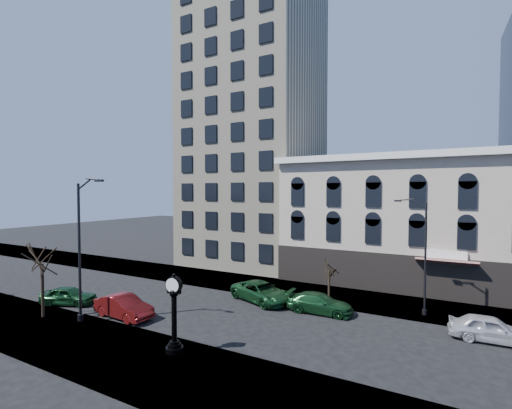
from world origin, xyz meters
The scene contains 15 objects.
ground centered at (0.00, 0.00, 0.00)m, with size 160.00×160.00×0.00m, color black.
sidewalk_far centered at (0.00, 8.00, 0.06)m, with size 160.00×6.00×0.12m, color #9B9A8D.
sidewalk_near centered at (0.00, -8.00, 0.06)m, with size 160.00×6.00×0.12m, color #9B9A8D.
cream_tower centered at (-6.11, 18.88, 19.32)m, with size 15.90×15.40×42.50m.
victorian_row centered at (12.00, 15.89, 6.00)m, with size 22.60×11.19×12.50m.
street_clock centered at (2.39, -6.54, 2.11)m, with size 1.00×1.00×4.39m.
street_lamp_near centered at (-5.74, -5.93, 7.70)m, with size 2.60×0.56×10.04m.
street_lamp_far centered at (13.95, 6.38, 6.60)m, with size 2.22×0.37×8.58m.
bare_tree_near centered at (-9.54, -6.76, 4.78)m, with size 3.59×3.59×6.17m.
bare_tree_far centered at (7.32, 7.15, 2.91)m, with size 2.16×2.16×3.71m.
car_near_a centered at (-10.79, -4.01, 0.72)m, with size 1.71×4.24×1.44m, color #143F1E.
car_near_b centered at (-4.60, -3.93, 0.79)m, with size 1.68×4.81×1.58m, color maroon.
car_far_a centered at (2.55, 3.90, 0.79)m, with size 2.61×5.67×1.57m, color #143F1E.
car_far_b centered at (7.60, 3.59, 0.71)m, with size 2.00×4.92×1.43m, color #143F1E.
car_far_c centered at (18.24, 3.57, 0.77)m, with size 1.82×4.53×1.54m, color silver.
Camera 1 is at (15.15, -21.03, 8.99)m, focal length 24.00 mm.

